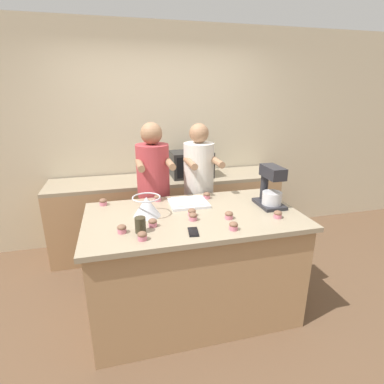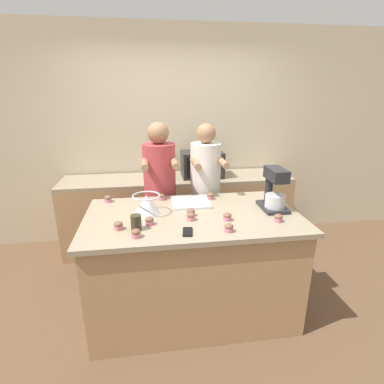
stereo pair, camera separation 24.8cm
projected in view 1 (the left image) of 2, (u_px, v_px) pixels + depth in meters
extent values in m
plane|color=brown|center=(193.00, 308.00, 2.80)|extent=(16.00, 16.00, 0.00)
cube|color=beige|center=(162.00, 138.00, 3.85)|extent=(10.00, 0.06, 2.70)
cube|color=#A87F56|center=(193.00, 266.00, 2.65)|extent=(1.71, 0.93, 0.91)
cube|color=gray|center=(193.00, 216.00, 2.50)|extent=(1.78, 0.99, 0.04)
cube|color=#A87F56|center=(168.00, 214.00, 3.82)|extent=(2.80, 0.60, 0.88)
cube|color=gray|center=(167.00, 179.00, 3.67)|extent=(2.80, 0.60, 0.04)
cylinder|color=brown|center=(156.00, 235.00, 3.22)|extent=(0.25, 0.25, 0.91)
cylinder|color=#A8383D|center=(153.00, 171.00, 2.99)|extent=(0.33, 0.33, 0.53)
sphere|color=#936B4C|center=(151.00, 133.00, 2.88)|extent=(0.21, 0.21, 0.21)
cylinder|color=#936B4C|center=(140.00, 165.00, 2.77)|extent=(0.06, 0.34, 0.06)
cylinder|color=#936B4C|center=(169.00, 163.00, 2.84)|extent=(0.06, 0.34, 0.06)
cylinder|color=brown|center=(198.00, 232.00, 3.34)|extent=(0.24, 0.24, 0.87)
cylinder|color=silver|center=(199.00, 170.00, 3.11)|extent=(0.31, 0.31, 0.56)
sphere|color=#936B4C|center=(199.00, 133.00, 2.99)|extent=(0.20, 0.20, 0.20)
cylinder|color=#936B4C|center=(190.00, 163.00, 2.89)|extent=(0.06, 0.34, 0.06)
cylinder|color=#936B4C|center=(216.00, 161.00, 2.95)|extent=(0.06, 0.34, 0.06)
cube|color=#232328|center=(269.00, 204.00, 2.68)|extent=(0.20, 0.30, 0.03)
cylinder|color=#232328|center=(264.00, 186.00, 2.74)|extent=(0.07, 0.07, 0.23)
cube|color=#232328|center=(273.00, 172.00, 2.57)|extent=(0.13, 0.26, 0.10)
cylinder|color=#BCBCC1|center=(272.00, 198.00, 2.62)|extent=(0.17, 0.17, 0.11)
cone|color=#BCBCC1|center=(147.00, 206.00, 2.44)|extent=(0.22, 0.22, 0.16)
torus|color=#BCBCC1|center=(146.00, 197.00, 2.42)|extent=(0.23, 0.23, 0.01)
cube|color=silver|center=(189.00, 203.00, 2.71)|extent=(0.34, 0.29, 0.02)
cube|color=white|center=(189.00, 201.00, 2.70)|extent=(0.28, 0.23, 0.02)
cube|color=black|center=(191.00, 164.00, 3.68)|extent=(0.50, 0.34, 0.31)
cube|color=black|center=(191.00, 167.00, 3.52)|extent=(0.34, 0.01, 0.25)
cube|color=#2D2D2D|center=(209.00, 166.00, 3.57)|extent=(0.10, 0.01, 0.25)
cube|color=black|center=(193.00, 232.00, 2.17)|extent=(0.09, 0.15, 0.01)
cube|color=black|center=(193.00, 231.00, 2.17)|extent=(0.08, 0.14, 0.00)
cylinder|color=#332D1E|center=(140.00, 225.00, 2.16)|extent=(0.08, 0.08, 0.12)
cylinder|color=#D17084|center=(278.00, 216.00, 2.42)|extent=(0.06, 0.06, 0.03)
ellipsoid|color=brown|center=(278.00, 213.00, 2.41)|extent=(0.07, 0.07, 0.04)
cylinder|color=#D17084|center=(229.00, 217.00, 2.40)|extent=(0.06, 0.06, 0.03)
ellipsoid|color=brown|center=(229.00, 214.00, 2.40)|extent=(0.07, 0.07, 0.04)
cylinder|color=#D17084|center=(233.00, 228.00, 2.21)|extent=(0.06, 0.06, 0.03)
ellipsoid|color=brown|center=(234.00, 224.00, 2.20)|extent=(0.07, 0.07, 0.04)
cylinder|color=#D17084|center=(103.00, 203.00, 2.69)|extent=(0.06, 0.06, 0.03)
ellipsoid|color=brown|center=(103.00, 201.00, 2.68)|extent=(0.07, 0.07, 0.04)
cylinder|color=#D17084|center=(153.00, 224.00, 2.27)|extent=(0.06, 0.06, 0.03)
ellipsoid|color=brown|center=(153.00, 221.00, 2.26)|extent=(0.07, 0.07, 0.04)
cylinder|color=#D17084|center=(142.00, 238.00, 2.06)|extent=(0.06, 0.06, 0.03)
ellipsoid|color=brown|center=(142.00, 234.00, 2.05)|extent=(0.07, 0.07, 0.04)
cylinder|color=#D17084|center=(192.00, 214.00, 2.46)|extent=(0.06, 0.06, 0.03)
ellipsoid|color=brown|center=(192.00, 211.00, 2.45)|extent=(0.07, 0.07, 0.04)
cylinder|color=#D17084|center=(207.00, 197.00, 2.86)|extent=(0.06, 0.06, 0.03)
ellipsoid|color=brown|center=(207.00, 194.00, 2.85)|extent=(0.07, 0.07, 0.04)
cylinder|color=#D17084|center=(158.00, 199.00, 2.79)|extent=(0.06, 0.06, 0.03)
ellipsoid|color=brown|center=(158.00, 197.00, 2.78)|extent=(0.07, 0.07, 0.04)
cylinder|color=#D17084|center=(193.00, 218.00, 2.38)|extent=(0.06, 0.06, 0.03)
ellipsoid|color=brown|center=(193.00, 215.00, 2.37)|extent=(0.07, 0.07, 0.04)
cylinder|color=#D17084|center=(122.00, 231.00, 2.17)|extent=(0.06, 0.06, 0.03)
ellipsoid|color=brown|center=(122.00, 227.00, 2.16)|extent=(0.07, 0.07, 0.04)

